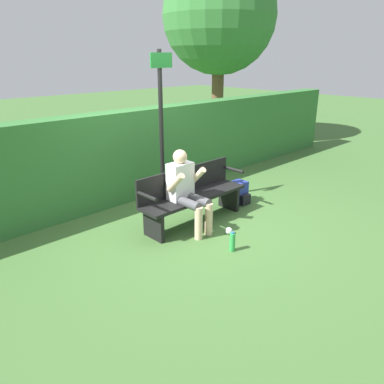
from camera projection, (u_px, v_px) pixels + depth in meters
The scene contains 9 objects.
ground_plane at pixel (195, 222), 5.75m from camera, with size 40.00×40.00×0.00m, color #426B33.
hedge_back at pixel (132, 155), 6.55m from camera, with size 12.00×0.41×1.55m.
park_bench at pixel (192, 194), 5.64m from camera, with size 1.82×0.44×0.83m.
person_seated at pixel (186, 188), 5.32m from camera, with size 0.50×0.65×1.17m.
backpack at pixel (239, 193), 6.45m from camera, with size 0.27×0.32×0.38m.
water_bottle at pixel (232, 242), 4.87m from camera, with size 0.08×0.08×0.27m.
signpost at pixel (161, 123), 5.90m from camera, with size 0.41×0.09×2.50m.
tree at pixel (219, 16), 10.29m from camera, with size 3.15×3.15×5.01m.
litter_crumple at pixel (229, 231), 5.35m from camera, with size 0.10×0.10×0.10m.
Camera 1 is at (-3.65, -3.76, 2.41)m, focal length 35.00 mm.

